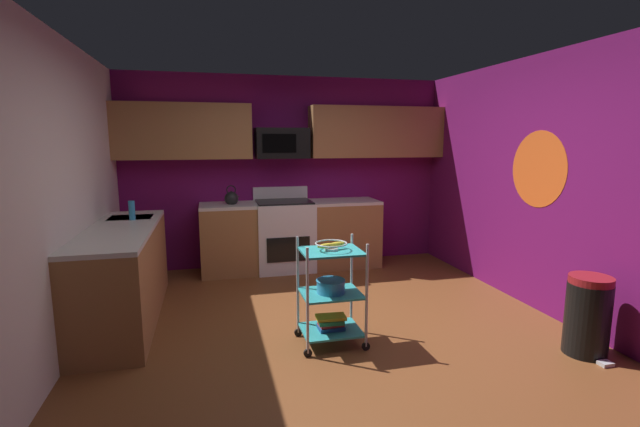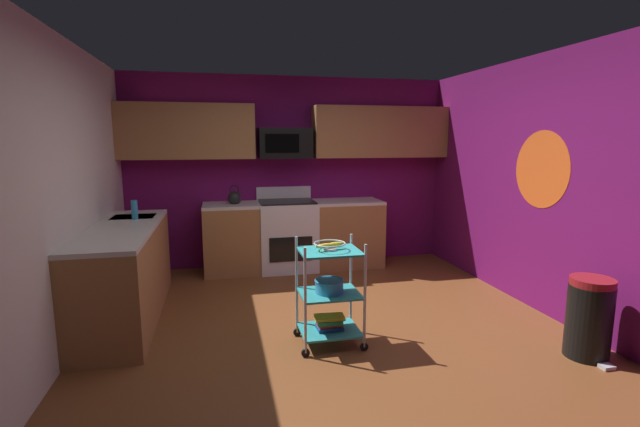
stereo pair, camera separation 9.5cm
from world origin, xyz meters
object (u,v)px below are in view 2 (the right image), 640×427
at_px(book_stack, 329,322).
at_px(kettle, 235,198).
at_px(microwave, 285,143).
at_px(fruit_bowl, 330,245).
at_px(mixing_bowl_large, 329,286).
at_px(dish_soap_bottle, 134,210).
at_px(rolling_cart, 330,293).
at_px(oven_range, 287,234).
at_px(trash_can, 589,318).

distance_m(book_stack, kettle, 2.57).
relative_size(microwave, fruit_bowl, 2.57).
xyz_separation_m(mixing_bowl_large, dish_soap_bottle, (-1.77, 1.41, 0.50)).
distance_m(rolling_cart, dish_soap_bottle, 2.33).
distance_m(microwave, book_stack, 2.87).
bearing_deg(microwave, kettle, -171.00).
bearing_deg(microwave, book_stack, -89.59).
height_order(oven_range, trash_can, oven_range).
relative_size(rolling_cart, trash_can, 1.39).
xyz_separation_m(book_stack, trash_can, (1.99, -0.69, 0.14)).
xyz_separation_m(fruit_bowl, dish_soap_bottle, (-1.77, 1.41, 0.14)).
distance_m(microwave, trash_can, 3.96).
bearing_deg(oven_range, book_stack, -89.58).
bearing_deg(fruit_bowl, mixing_bowl_large, -180.00).
xyz_separation_m(fruit_bowl, trash_can, (1.99, -0.69, -0.55)).
bearing_deg(dish_soap_bottle, fruit_bowl, -38.56).
bearing_deg(mixing_bowl_large, dish_soap_bottle, 141.40).
bearing_deg(kettle, mixing_bowl_large, -73.31).
xyz_separation_m(oven_range, dish_soap_bottle, (-1.75, -0.93, 0.54)).
distance_m(microwave, fruit_bowl, 2.58).
xyz_separation_m(oven_range, mixing_bowl_large, (0.01, -2.34, 0.04)).
bearing_deg(fruit_bowl, dish_soap_bottle, 141.44).
bearing_deg(kettle, dish_soap_bottle, -139.04).
bearing_deg(microwave, trash_can, -57.39).
xyz_separation_m(fruit_bowl, mixing_bowl_large, (-0.00, -0.00, -0.36)).
bearing_deg(dish_soap_bottle, book_stack, -38.56).
bearing_deg(fruit_bowl, kettle, 106.75).
height_order(book_stack, kettle, kettle).
relative_size(oven_range, fruit_bowl, 4.04).
relative_size(oven_range, book_stack, 4.19).
bearing_deg(rolling_cart, trash_can, -19.11).
bearing_deg(oven_range, trash_can, -56.50).
xyz_separation_m(fruit_bowl, book_stack, (-0.00, -0.00, -0.69)).
distance_m(mixing_bowl_large, trash_can, 2.11).
bearing_deg(trash_can, book_stack, 160.89).
relative_size(oven_range, mixing_bowl_large, 4.37).
relative_size(fruit_bowl, dish_soap_bottle, 1.36).
height_order(oven_range, dish_soap_bottle, dish_soap_bottle).
height_order(microwave, book_stack, microwave).
bearing_deg(kettle, rolling_cart, -73.25).
height_order(microwave, fruit_bowl, microwave).
relative_size(mixing_bowl_large, dish_soap_bottle, 1.26).
height_order(rolling_cart, fruit_bowl, rolling_cart).
bearing_deg(mixing_bowl_large, kettle, 106.69).
xyz_separation_m(microwave, trash_can, (2.00, -3.13, -1.37)).
distance_m(mixing_bowl_large, dish_soap_bottle, 2.31).
distance_m(fruit_bowl, dish_soap_bottle, 2.27).
relative_size(fruit_bowl, book_stack, 1.04).
bearing_deg(book_stack, kettle, 106.75).
height_order(microwave, trash_can, microwave).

